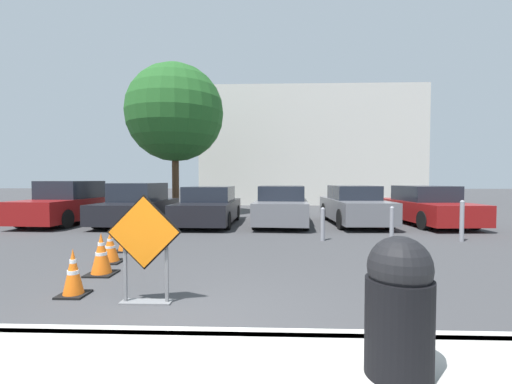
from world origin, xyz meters
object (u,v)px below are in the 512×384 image
parked_car_fifth (354,206)px  parked_car_sixth (426,206)px  parked_car_second (138,205)px  parked_car_nearest (70,204)px  bollard_second (392,223)px  traffic_cone_fourth (126,237)px  trash_bin (399,305)px  bollard_third (462,220)px  traffic_cone_second (101,254)px  road_closed_sign (144,243)px  parked_car_fourth (282,207)px  traffic_cone_third (110,248)px  traffic_cone_nearest (73,273)px  bollard_nearest (323,223)px  parked_car_third (209,207)px  traffic_cone_fifth (137,233)px

parked_car_fifth → parked_car_sixth: 2.67m
parked_car_second → parked_car_nearest: bearing=0.3°
bollard_second → traffic_cone_fourth: bearing=-166.9°
trash_bin → bollard_third: trash_bin is taller
traffic_cone_second → trash_bin: 5.03m
parked_car_fifth → parked_car_second: bearing=-0.6°
road_closed_sign → parked_car_fourth: bearing=75.2°
traffic_cone_third → parked_car_sixth: (8.99, 6.18, 0.36)m
parked_car_fifth → parked_car_fourth: bearing=3.1°
traffic_cone_nearest → parked_car_second: bearing=104.9°
bollard_nearest → bollard_third: 3.68m
parked_car_sixth → trash_bin: bearing=60.7°
parked_car_fifth → bollard_third: 4.00m
traffic_cone_third → parked_car_third: bearing=80.6°
parked_car_fourth → bollard_third: 5.67m
traffic_cone_nearest → traffic_cone_second: 1.08m
parked_car_fifth → bollard_second: size_ratio=4.71×
parked_car_second → bollard_nearest: size_ratio=4.90×
parked_car_fifth → road_closed_sign: bearing=58.1°
traffic_cone_fifth → trash_bin: bearing=-53.9°
traffic_cone_third → parked_car_fourth: (3.64, 5.81, 0.37)m
traffic_cone_fourth → parked_car_fifth: size_ratio=0.16×
traffic_cone_second → trash_bin: trash_bin is taller
traffic_cone_second → parked_car_fourth: size_ratio=0.17×
traffic_cone_fourth → traffic_cone_second: bearing=-78.8°
parked_car_fifth → traffic_cone_second: bearing=46.9°
parked_car_third → parked_car_fifth: bearing=-176.8°
parked_car_third → bollard_nearest: 4.92m
bollard_third → bollard_second: bearing=-180.0°
traffic_cone_fifth → parked_car_third: parked_car_third is taller
road_closed_sign → parked_car_fifth: 9.56m
parked_car_third → bollard_second: (5.49, -3.29, -0.15)m
traffic_cone_second → parked_car_fifth: 9.20m
traffic_cone_fourth → trash_bin: bearing=-49.8°
bollard_third → parked_car_third: bearing=155.9°
traffic_cone_second → trash_bin: bearing=-38.9°
parked_car_third → trash_bin: parked_car_third is taller
parked_car_nearest → parked_car_fifth: parked_car_nearest is taller
parked_car_fifth → parked_car_sixth: size_ratio=0.93×
traffic_cone_third → bollard_nearest: size_ratio=0.67×
traffic_cone_third → parked_car_third: parked_car_third is taller
traffic_cone_third → parked_car_nearest: (-4.37, 6.02, 0.43)m
parked_car_third → bollard_third: (7.34, -3.29, -0.06)m
bollard_nearest → traffic_cone_nearest: bearing=-133.1°
traffic_cone_fifth → parked_car_nearest: 5.80m
traffic_cone_fifth → parked_car_fifth: 7.70m
parked_car_fourth → trash_bin: parked_car_fourth is taller
traffic_cone_third → parked_car_nearest: parked_car_nearest is taller
parked_car_second → bollard_second: bearing=161.7°
bollard_second → parked_car_fourth: bearing=131.1°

